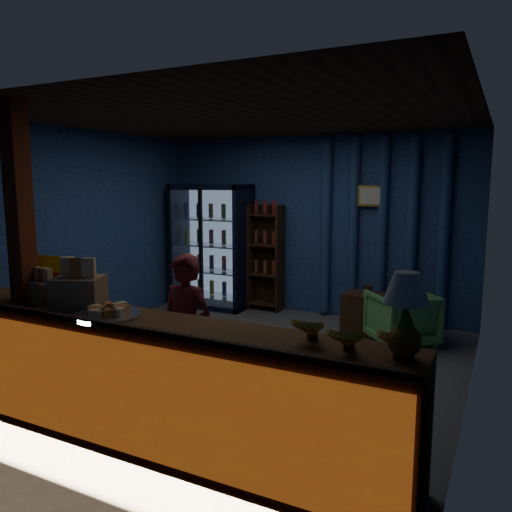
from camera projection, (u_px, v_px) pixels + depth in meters
The scene contains 18 objects.
ground at pixel (243, 358), 5.54m from camera, with size 4.60×4.60×0.00m, color #515154.
room_walls at pixel (243, 217), 5.31m from camera, with size 4.60×4.60×4.60m.
counter at pixel (124, 377), 3.79m from camera, with size 4.40×0.57×0.99m.
support_post at pixel (23, 260), 4.14m from camera, with size 0.16×0.16×2.60m, color #923415.
beverage_cooler at pixel (214, 247), 7.79m from camera, with size 1.20×0.62×1.90m.
bottle_shelf at pixel (267, 258), 7.55m from camera, with size 0.50×0.28×1.60m.
curtain_folds at pixel (382, 229), 6.79m from camera, with size 1.74×0.14×2.50m.
framed_picture at pixel (371, 196), 6.75m from camera, with size 0.36×0.04×0.28m.
shopkeeper at pixel (186, 335), 4.16m from camera, with size 0.50×0.33×1.36m, color maroon.
green_chair at pixel (401, 318), 5.98m from camera, with size 0.69×0.71×0.64m, color #5BB158.
side_table at pixel (367, 314), 6.39m from camera, with size 0.59×0.43×0.63m.
yellow_sign at pixel (49, 277), 4.30m from camera, with size 0.46×0.13×0.36m.
snack_box_left at pixel (78, 290), 3.97m from camera, with size 0.47×0.44×0.40m.
snack_box_centre at pixel (45, 289), 4.17m from camera, with size 0.31×0.27×0.29m.
pastry_tray at pixel (108, 313), 3.70m from camera, with size 0.49×0.49×0.08m.
banana_bunches at pixel (351, 335), 2.98m from camera, with size 0.78×0.30×0.17m.
table_lamp at pixel (406, 291), 2.76m from camera, with size 0.26×0.26×0.50m.
pineapple at pixel (405, 336), 2.80m from camera, with size 0.19×0.19×0.33m.
Camera 1 is at (2.53, -4.67, 1.95)m, focal length 35.00 mm.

